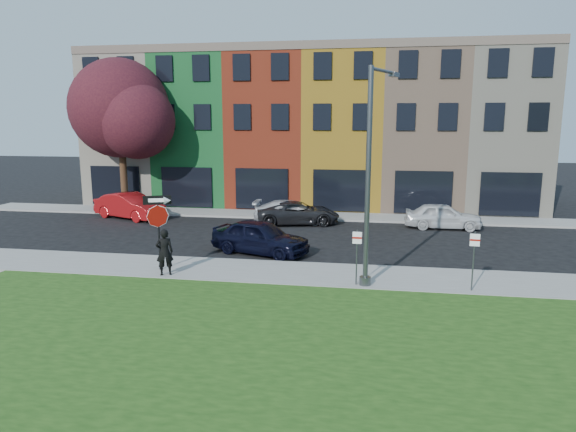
% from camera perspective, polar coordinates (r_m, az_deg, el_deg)
% --- Properties ---
extents(ground, '(120.00, 120.00, 0.00)m').
position_cam_1_polar(ground, '(16.76, 2.21, -9.75)').
color(ground, black).
rests_on(ground, ground).
extents(sidewalk_near, '(40.00, 3.00, 0.12)m').
position_cam_1_polar(sidewalk_near, '(19.47, 9.21, -6.75)').
color(sidewalk_near, gray).
rests_on(sidewalk_near, ground).
extents(sidewalk_far, '(40.00, 2.40, 0.12)m').
position_cam_1_polar(sidewalk_far, '(31.52, 0.20, 0.10)').
color(sidewalk_far, gray).
rests_on(sidewalk_far, ground).
extents(rowhouse_block, '(30.00, 10.12, 10.00)m').
position_cam_1_polar(rowhouse_block, '(37.05, 2.52, 9.34)').
color(rowhouse_block, beige).
rests_on(rowhouse_block, ground).
extents(stop_sign, '(1.00, 0.39, 2.89)m').
position_cam_1_polar(stop_sign, '(20.14, -14.26, -0.12)').
color(stop_sign, black).
rests_on(stop_sign, sidewalk_near).
extents(man, '(0.96, 0.90, 1.75)m').
position_cam_1_polar(man, '(19.65, -13.55, -3.92)').
color(man, black).
rests_on(man, sidewalk_near).
extents(sedan_near, '(4.54, 5.53, 1.51)m').
position_cam_1_polar(sedan_near, '(22.63, -3.11, -2.34)').
color(sedan_near, black).
rests_on(sedan_near, ground).
extents(parked_car_red, '(4.86, 5.78, 1.53)m').
position_cam_1_polar(parked_car_red, '(32.08, -17.17, 1.09)').
color(parked_car_red, maroon).
rests_on(parked_car_red, ground).
extents(parked_car_silver, '(2.06, 4.49, 1.27)m').
position_cam_1_polar(parked_car_silver, '(29.44, 0.43, 0.48)').
color(parked_car_silver, silver).
rests_on(parked_car_silver, ground).
extents(parked_car_dark, '(4.15, 5.58, 1.30)m').
position_cam_1_polar(parked_car_dark, '(29.06, 1.14, 0.37)').
color(parked_car_dark, black).
rests_on(parked_car_dark, ground).
extents(parked_car_white, '(1.71, 4.09, 1.38)m').
position_cam_1_polar(parked_car_white, '(29.09, 16.84, 0.01)').
color(parked_car_white, silver).
rests_on(parked_car_white, ground).
extents(street_lamp, '(1.21, 2.45, 7.47)m').
position_cam_1_polar(street_lamp, '(17.80, 9.16, 4.22)').
color(street_lamp, '#494D4F').
rests_on(street_lamp, sidewalk_near).
extents(parking_sign_a, '(0.32, 0.08, 1.97)m').
position_cam_1_polar(parking_sign_a, '(18.05, 7.66, -3.79)').
color(parking_sign_a, '#494D4F').
rests_on(parking_sign_a, sidewalk_near).
extents(parking_sign_b, '(0.32, 0.09, 2.06)m').
position_cam_1_polar(parking_sign_b, '(18.36, 19.95, -3.95)').
color(parking_sign_b, '#494D4F').
rests_on(parking_sign_b, sidewalk_near).
extents(tree_purple, '(7.41, 6.48, 9.50)m').
position_cam_1_polar(tree_purple, '(34.50, -17.96, 11.04)').
color(tree_purple, black).
rests_on(tree_purple, sidewalk_far).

